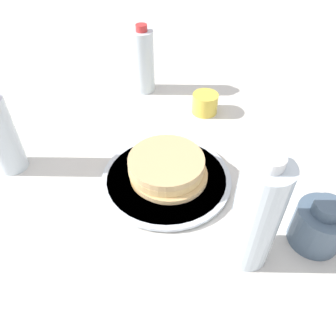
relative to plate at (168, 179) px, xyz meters
name	(u,v)px	position (x,y,z in m)	size (l,w,h in m)	color
ground_plane	(168,178)	(0.00, -0.01, -0.01)	(4.00, 4.00, 0.00)	silver
plate	(168,179)	(0.00, 0.00, 0.00)	(0.29, 0.29, 0.01)	silver
pancake_stack	(166,168)	(0.00, 0.00, 0.03)	(0.18, 0.17, 0.05)	tan
juice_glass	(205,103)	(0.01, -0.29, 0.02)	(0.07, 0.07, 0.06)	yellow
cream_jug	(319,225)	(-0.31, 0.04, 0.04)	(0.09, 0.09, 0.10)	#4C6075
water_bottle_near	(256,215)	(-0.20, 0.12, 0.10)	(0.08, 0.08, 0.24)	silver
water_bottle_mid	(1,135)	(0.35, 0.10, 0.09)	(0.07, 0.07, 0.20)	silver
water_bottle_far	(143,61)	(0.22, -0.34, 0.09)	(0.06, 0.06, 0.20)	silver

